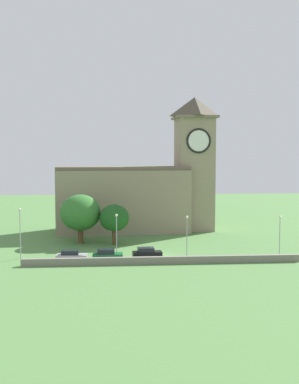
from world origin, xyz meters
name	(u,v)px	position (x,y,z in m)	size (l,w,h in m)	color
ground_plane	(152,239)	(0.00, 15.00, 0.00)	(200.00, 200.00, 0.00)	#517F42
church	(142,189)	(-1.18, 24.50, 8.76)	(33.26, 12.95, 27.83)	gray
quay_barrier	(163,260)	(0.00, -5.40, 0.53)	(40.62, 0.70, 1.07)	gray
car_silver	(72,256)	(-13.40, -3.00, 0.88)	(4.61, 2.37, 1.73)	silver
car_green	(107,255)	(-8.12, -3.16, 0.94)	(4.47, 2.18, 1.86)	#1E6B38
car_black	(147,253)	(-2.12, -1.76, 0.87)	(4.61, 2.28, 1.72)	black
streetlamp_west_end	(20,225)	(-21.33, -0.42, 5.13)	(0.44, 0.44, 7.80)	#9EA0A5
streetlamp_west_mid	(117,228)	(-6.71, 0.31, 4.48)	(0.44, 0.44, 6.66)	#9EA0A5
streetlamp_central	(187,229)	(4.29, -0.33, 4.30)	(0.44, 0.44, 6.35)	#9EA0A5
streetlamp_east_mid	(280,228)	(19.21, -0.26, 4.20)	(0.44, 0.44, 6.18)	#9EA0A5
tree_churchyard	(80,213)	(-13.11, 11.71, 5.50)	(7.22, 7.22, 8.78)	brown
tree_by_tower	(114,218)	(-7.06, 10.03, 4.70)	(5.26, 5.26, 7.10)	brown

